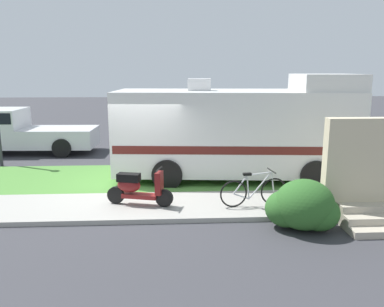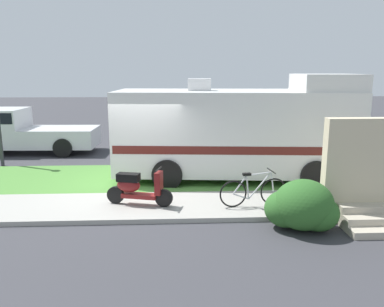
# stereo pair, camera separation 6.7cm
# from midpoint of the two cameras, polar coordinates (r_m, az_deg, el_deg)

# --- Properties ---
(ground_plane) EXTENTS (80.00, 80.00, 0.00)m
(ground_plane) POSITION_cam_midpoint_polar(r_m,az_deg,el_deg) (11.18, -8.10, -5.94)
(ground_plane) COLOR #38383D
(sidewalk) EXTENTS (24.00, 2.00, 0.12)m
(sidewalk) POSITION_cam_midpoint_polar(r_m,az_deg,el_deg) (10.03, -8.68, -7.74)
(sidewalk) COLOR #9E9B93
(sidewalk) RESTS_ON ground
(grass_strip) EXTENTS (24.00, 3.40, 0.08)m
(grass_strip) POSITION_cam_midpoint_polar(r_m,az_deg,el_deg) (12.60, -7.55, -3.65)
(grass_strip) COLOR #4C8438
(grass_strip) RESTS_ON ground
(motorhome_rv) EXTENTS (7.52, 3.07, 3.32)m
(motorhome_rv) POSITION_cam_midpoint_polar(r_m,az_deg,el_deg) (12.38, 6.55, 3.36)
(motorhome_rv) COLOR silver
(motorhome_rv) RESTS_ON ground
(scooter) EXTENTS (1.68, 0.66, 0.97)m
(scooter) POSITION_cam_midpoint_polar(r_m,az_deg,el_deg) (9.86, -8.21, -4.91)
(scooter) COLOR black
(scooter) RESTS_ON ground
(bicycle) EXTENTS (1.73, 0.52, 0.90)m
(bicycle) POSITION_cam_midpoint_polar(r_m,az_deg,el_deg) (9.83, 8.82, -5.42)
(bicycle) COLOR black
(bicycle) RESTS_ON ground
(pickup_truck_near) EXTENTS (5.48, 2.21, 1.86)m
(pickup_truck_near) POSITION_cam_midpoint_polar(r_m,az_deg,el_deg) (17.95, -24.46, 3.18)
(pickup_truck_near) COLOR silver
(pickup_truck_near) RESTS_ON ground
(porch_steps) EXTENTS (2.00, 1.26, 2.40)m
(porch_steps) POSITION_cam_midpoint_polar(r_m,az_deg,el_deg) (9.74, 24.13, -3.71)
(porch_steps) COLOR #B2A893
(porch_steps) RESTS_ON ground
(bush_by_porch) EXTENTS (1.57, 1.18, 1.11)m
(bush_by_porch) POSITION_cam_midpoint_polar(r_m,az_deg,el_deg) (8.89, 15.65, -7.53)
(bush_by_porch) COLOR #2D6026
(bush_by_porch) RESTS_ON ground
(bottle_green) EXTENTS (0.08, 0.08, 0.24)m
(bottle_green) POSITION_cam_midpoint_polar(r_m,az_deg,el_deg) (10.83, 24.60, -6.32)
(bottle_green) COLOR navy
(bottle_green) RESTS_ON ground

